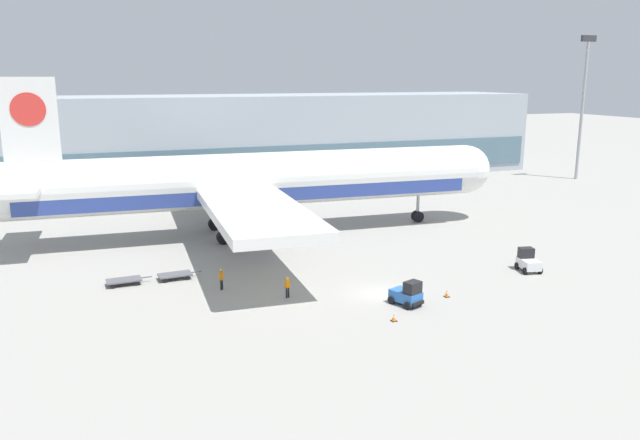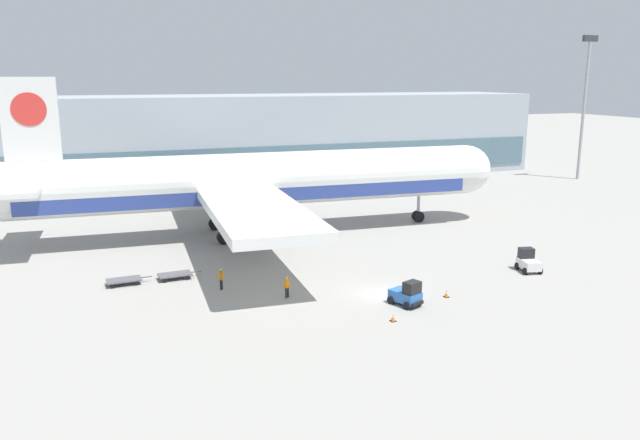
% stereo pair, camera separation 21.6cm
% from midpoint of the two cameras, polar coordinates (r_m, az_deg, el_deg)
% --- Properties ---
extents(ground_plane, '(400.00, 400.00, 0.00)m').
position_cam_midpoint_polar(ground_plane, '(50.55, 5.51, -6.74)').
color(ground_plane, '#9E9B93').
extents(terminal_building, '(90.00, 18.20, 14.00)m').
position_cam_midpoint_polar(terminal_building, '(109.41, -3.62, 7.68)').
color(terminal_building, '#9EA8B2').
rests_on(terminal_building, ground_plane).
extents(light_mast, '(2.80, 0.50, 23.60)m').
position_cam_midpoint_polar(light_mast, '(114.09, 23.10, 10.25)').
color(light_mast, '#9EA0A5').
rests_on(light_mast, ground_plane).
extents(airplane_main, '(58.10, 48.34, 17.00)m').
position_cam_midpoint_polar(airplane_main, '(68.18, -6.51, 3.46)').
color(airplane_main, white).
rests_on(airplane_main, ground_plane).
extents(baggage_tug_foreground, '(2.08, 2.69, 2.00)m').
position_cam_midpoint_polar(baggage_tug_foreground, '(58.88, 18.59, -3.62)').
color(baggage_tug_foreground, silver).
rests_on(baggage_tug_foreground, ground_plane).
extents(baggage_tug_mid, '(2.33, 2.77, 2.00)m').
position_cam_midpoint_polar(baggage_tug_mid, '(48.10, 8.08, -6.74)').
color(baggage_tug_mid, '#2D66B7').
rests_on(baggage_tug_mid, ground_plane).
extents(baggage_dolly_lead, '(3.74, 1.67, 0.48)m').
position_cam_midpoint_polar(baggage_dolly_lead, '(54.85, -17.37, -5.27)').
color(baggage_dolly_lead, '#56565B').
rests_on(baggage_dolly_lead, ground_plane).
extents(baggage_dolly_second, '(3.74, 1.67, 0.48)m').
position_cam_midpoint_polar(baggage_dolly_second, '(55.18, -13.00, -4.89)').
color(baggage_dolly_second, '#56565B').
rests_on(baggage_dolly_second, ground_plane).
extents(ground_crew_near, '(0.40, 0.46, 1.79)m').
position_cam_midpoint_polar(ground_crew_near, '(51.57, -8.92, -5.20)').
color(ground_crew_near, black).
rests_on(ground_crew_near, ground_plane).
extents(ground_crew_far, '(0.54, 0.34, 1.73)m').
position_cam_midpoint_polar(ground_crew_far, '(49.24, -2.92, -5.98)').
color(ground_crew_far, black).
rests_on(ground_crew_far, ground_plane).
extents(traffic_cone_near, '(0.40, 0.40, 0.55)m').
position_cam_midpoint_polar(traffic_cone_near, '(45.17, 6.84, -8.86)').
color(traffic_cone_near, black).
rests_on(traffic_cone_near, ground_plane).
extents(traffic_cone_far, '(0.40, 0.40, 0.58)m').
position_cam_midpoint_polar(traffic_cone_far, '(50.55, 11.61, -6.61)').
color(traffic_cone_far, black).
rests_on(traffic_cone_far, ground_plane).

